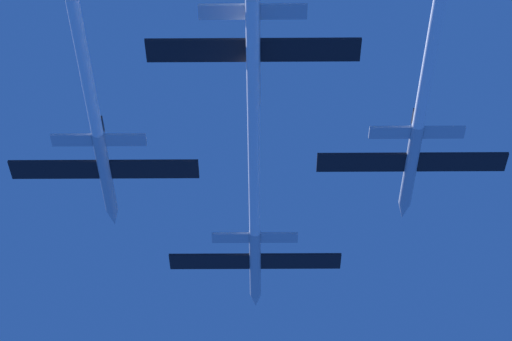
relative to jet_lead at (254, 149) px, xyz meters
name	(u,v)px	position (x,y,z in m)	size (l,w,h in m)	color
jet_lead	(254,149)	(0.00, 0.00, 0.00)	(18.87, 64.01, 3.13)	#B2BAC6
jet_left_wing	(77,24)	(-14.97, -14.43, 1.17)	(18.87, 64.78, 3.13)	#B2BAC6
jet_right_wing	(437,17)	(15.67, -14.84, 1.41)	(18.87, 64.33, 3.13)	#B2BAC6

